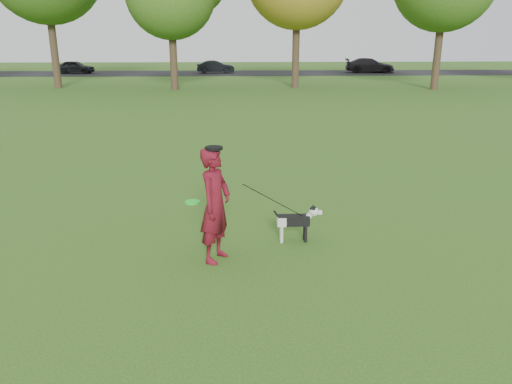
{
  "coord_description": "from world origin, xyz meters",
  "views": [
    {
      "loc": [
        -0.09,
        -7.78,
        3.44
      ],
      "look_at": [
        0.24,
        0.08,
        0.95
      ],
      "focal_mm": 35.0,
      "sensor_mm": 36.0,
      "label": 1
    }
  ],
  "objects_px": {
    "car_left": "(75,67)",
    "car_right": "(370,65)",
    "man": "(215,205)",
    "dog": "(297,219)",
    "car_mid": "(216,67)"
  },
  "relations": [
    {
      "from": "man",
      "to": "car_right",
      "type": "distance_m",
      "value": 42.51
    },
    {
      "from": "dog",
      "to": "car_right",
      "type": "bearing_deg",
      "value": 73.66
    },
    {
      "from": "man",
      "to": "car_mid",
      "type": "xyz_separation_m",
      "value": [
        -1.43,
        40.46,
        -0.33
      ]
    },
    {
      "from": "dog",
      "to": "car_mid",
      "type": "xyz_separation_m",
      "value": [
        -2.8,
        39.78,
        0.19
      ]
    },
    {
      "from": "man",
      "to": "car_right",
      "type": "xyz_separation_m",
      "value": [
        13.04,
        40.46,
        -0.24
      ]
    },
    {
      "from": "car_right",
      "to": "dog",
      "type": "bearing_deg",
      "value": 171.85
    },
    {
      "from": "car_left",
      "to": "car_right",
      "type": "xyz_separation_m",
      "value": [
        27.34,
        0.0,
        0.08
      ]
    },
    {
      "from": "car_left",
      "to": "man",
      "type": "bearing_deg",
      "value": -158.41
    },
    {
      "from": "car_mid",
      "to": "dog",
      "type": "bearing_deg",
      "value": -178.52
    },
    {
      "from": "man",
      "to": "car_right",
      "type": "height_order",
      "value": "man"
    },
    {
      "from": "man",
      "to": "dog",
      "type": "height_order",
      "value": "man"
    },
    {
      "from": "car_left",
      "to": "car_mid",
      "type": "bearing_deg",
      "value": -87.88
    },
    {
      "from": "man",
      "to": "car_left",
      "type": "distance_m",
      "value": 42.92
    },
    {
      "from": "dog",
      "to": "car_mid",
      "type": "bearing_deg",
      "value": 94.03
    },
    {
      "from": "dog",
      "to": "car_mid",
      "type": "relative_size",
      "value": 0.25
    }
  ]
}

